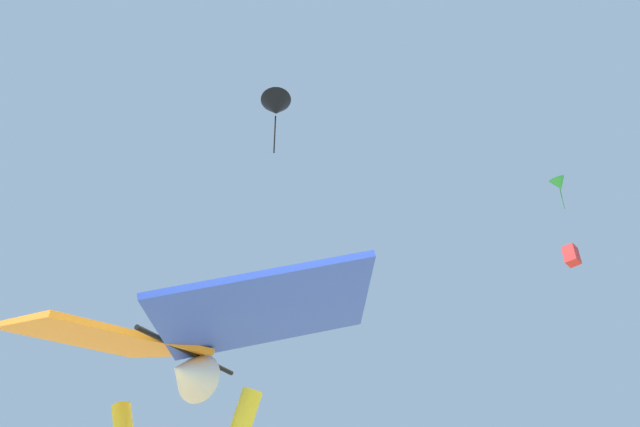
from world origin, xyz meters
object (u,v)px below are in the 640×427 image
at_px(held_stunt_kite, 179,335).
at_px(distant_kite_green_high_left, 559,184).
at_px(distant_kite_black_high_right, 276,107).
at_px(distant_kite_red_mid_left, 571,255).

height_order(held_stunt_kite, distant_kite_green_high_left, distant_kite_green_high_left).
bearing_deg(distant_kite_black_high_right, distant_kite_red_mid_left, 57.03).
distance_m(held_stunt_kite, distant_kite_green_high_left, 35.35).
xyz_separation_m(held_stunt_kite, distant_kite_green_high_left, (-4.56, 30.06, 18.03)).
xyz_separation_m(held_stunt_kite, distant_kite_red_mid_left, (-3.83, 25.86, 11.67)).
distance_m(held_stunt_kite, distant_kite_black_high_right, 24.30).
bearing_deg(held_stunt_kite, distant_kite_red_mid_left, 98.41).
bearing_deg(distant_kite_red_mid_left, held_stunt_kite, -81.59).
relative_size(distant_kite_red_mid_left, distant_kite_black_high_right, 0.32).
height_order(held_stunt_kite, distant_kite_black_high_right, distant_kite_black_high_right).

